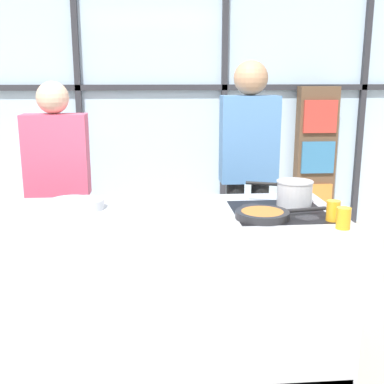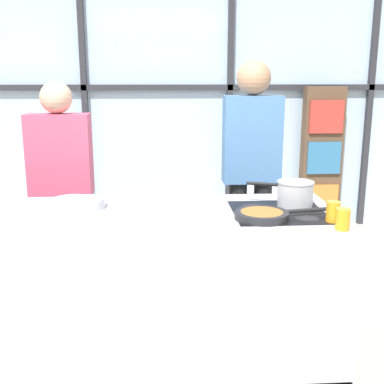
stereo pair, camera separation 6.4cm
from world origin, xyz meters
TOP-DOWN VIEW (x-y plane):
  - ground_plane at (0.00, 0.00)m, footprint 18.00×18.00m
  - back_window_wall at (0.00, 2.65)m, footprint 6.40×0.10m
  - bookshelf at (1.76, 2.47)m, footprint 0.42×0.19m
  - demo_island at (0.00, -0.00)m, footprint 2.07×0.88m
  - spectator_far_left at (-0.70, 0.90)m, footprint 0.45×0.23m
  - spectator_center_left at (0.70, 0.90)m, footprint 0.42×0.25m
  - frying_pan at (0.58, -0.12)m, footprint 0.52×0.29m
  - saucepan at (0.82, 0.13)m, footprint 0.38×0.22m
  - white_plate at (-0.52, 0.32)m, footprint 0.26×0.26m
  - mixing_bowl at (-0.41, 0.15)m, footprint 0.22×0.22m
  - juice_glass_near at (0.94, -0.34)m, footprint 0.07×0.07m
  - juice_glass_far at (0.94, -0.20)m, footprint 0.07×0.07m

SIDE VIEW (x-z plane):
  - ground_plane at x=0.00m, z-range 0.00..0.00m
  - demo_island at x=0.00m, z-range 0.00..0.90m
  - bookshelf at x=1.76m, z-range 0.00..1.55m
  - white_plate at x=-0.52m, z-range 0.90..0.92m
  - spectator_far_left at x=-0.70m, z-range 0.10..1.72m
  - frying_pan at x=0.58m, z-range 0.90..0.95m
  - mixing_bowl at x=-0.41m, z-range 0.91..0.96m
  - juice_glass_near at x=0.94m, z-range 0.90..1.01m
  - juice_glass_far at x=0.94m, z-range 0.90..1.01m
  - saucepan at x=0.82m, z-range 0.91..1.06m
  - spectator_center_left at x=0.70m, z-range 0.14..1.90m
  - back_window_wall at x=0.00m, z-range 0.00..2.80m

